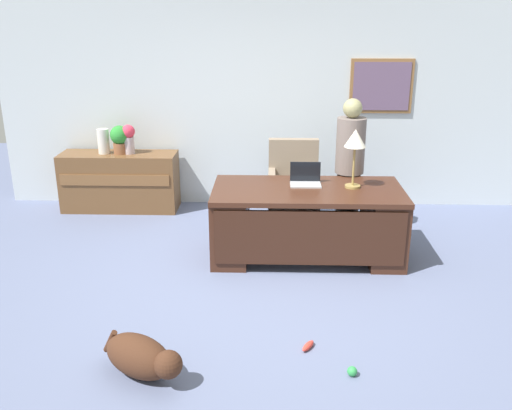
% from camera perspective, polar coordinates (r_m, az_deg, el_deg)
% --- Properties ---
extents(ground_plane, '(12.00, 12.00, 0.00)m').
position_cam_1_polar(ground_plane, '(5.26, 1.01, -8.84)').
color(ground_plane, slate).
extents(back_wall, '(7.00, 0.16, 2.70)m').
position_cam_1_polar(back_wall, '(7.32, 1.46, 10.43)').
color(back_wall, silver).
rests_on(back_wall, ground_plane).
extents(desk, '(1.96, 0.96, 0.75)m').
position_cam_1_polar(desk, '(5.83, 5.25, -1.57)').
color(desk, '#422316').
rests_on(desk, ground_plane).
extents(credenza, '(1.48, 0.50, 0.75)m').
position_cam_1_polar(credenza, '(7.47, -13.73, 2.36)').
color(credenza, brown).
rests_on(credenza, ground_plane).
extents(armchair, '(0.60, 0.59, 1.02)m').
position_cam_1_polar(armchair, '(6.72, 3.83, 1.82)').
color(armchair, gray).
rests_on(armchair, ground_plane).
extents(person_standing, '(0.32, 0.32, 1.59)m').
position_cam_1_polar(person_standing, '(6.33, 9.52, 3.77)').
color(person_standing, '#262323').
rests_on(person_standing, ground_plane).
extents(dog_lying, '(0.66, 0.56, 0.30)m').
position_cam_1_polar(dog_lying, '(4.17, -11.57, -14.99)').
color(dog_lying, '#472819').
rests_on(dog_lying, ground_plane).
extents(laptop, '(0.32, 0.22, 0.22)m').
position_cam_1_polar(laptop, '(5.88, 5.07, 2.67)').
color(laptop, '#B2B5BA').
rests_on(laptop, desk).
extents(desk_lamp, '(0.22, 0.22, 0.61)m').
position_cam_1_polar(desk_lamp, '(5.73, 10.11, 6.37)').
color(desk_lamp, '#9E8447').
rests_on(desk_lamp, desk).
extents(vase_with_flowers, '(0.17, 0.17, 0.37)m').
position_cam_1_polar(vase_with_flowers, '(7.29, -12.90, 6.74)').
color(vase_with_flowers, '#C0AEB5').
rests_on(vase_with_flowers, credenza).
extents(vase_empty, '(0.15, 0.15, 0.32)m').
position_cam_1_polar(vase_empty, '(7.39, -15.34, 6.31)').
color(vase_empty, silver).
rests_on(vase_empty, credenza).
extents(potted_plant, '(0.24, 0.24, 0.36)m').
position_cam_1_polar(potted_plant, '(7.32, -13.75, 6.65)').
color(potted_plant, brown).
rests_on(potted_plant, credenza).
extents(dog_toy_ball, '(0.07, 0.07, 0.07)m').
position_cam_1_polar(dog_toy_ball, '(4.22, 9.81, -16.42)').
color(dog_toy_ball, green).
rests_on(dog_toy_ball, ground_plane).
extents(dog_toy_bone, '(0.13, 0.16, 0.05)m').
position_cam_1_polar(dog_toy_bone, '(4.46, 5.35, -14.15)').
color(dog_toy_bone, '#E53F33').
rests_on(dog_toy_bone, ground_plane).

